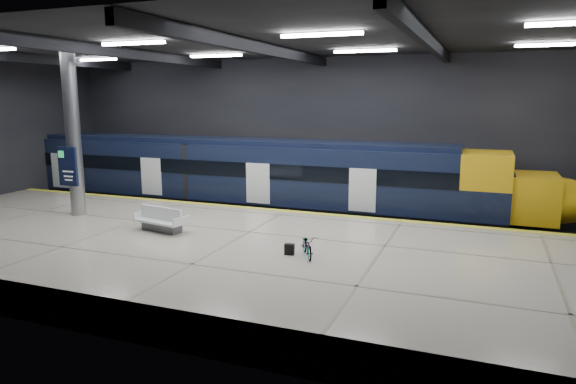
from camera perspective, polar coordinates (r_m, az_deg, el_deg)
The scene contains 10 objects.
ground at distance 20.22m, azimuth -3.02°, elevation -6.77°, with size 30.00×30.00×0.00m, color black.
room_shell at distance 19.31m, azimuth -3.18°, elevation 9.67°, with size 30.10×16.10×8.05m.
platform at distance 17.91m, azimuth -6.33°, elevation -7.27°, with size 30.00×11.00×1.10m, color #B9AF9C.
safety_strip at distance 22.38m, azimuth -0.16°, elevation -2.12°, with size 30.00×0.40×0.01m, color gold.
rails at distance 25.13m, azimuth 2.12°, elevation -3.13°, with size 30.00×1.52×0.16m.
train at distance 25.93m, azimuth -4.49°, elevation 1.73°, with size 29.40×2.84×3.79m.
bench at distance 19.58m, azimuth -13.87°, elevation -3.32°, with size 2.19×1.22×0.91m.
bicycle at distance 16.01m, azimuth 2.18°, elevation -5.96°, with size 0.48×1.36×0.72m, color #99999E.
pannier_bag at distance 16.26m, azimuth 0.16°, elevation -6.37°, with size 0.30×0.18×0.35m, color black.
info_column at distance 23.05m, azimuth -22.81°, elevation 5.87°, with size 0.90×0.78×6.90m.
Camera 1 is at (7.95, -17.60, 5.99)m, focal length 32.00 mm.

